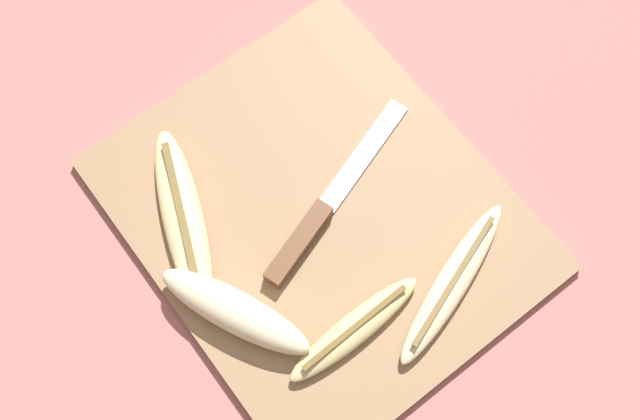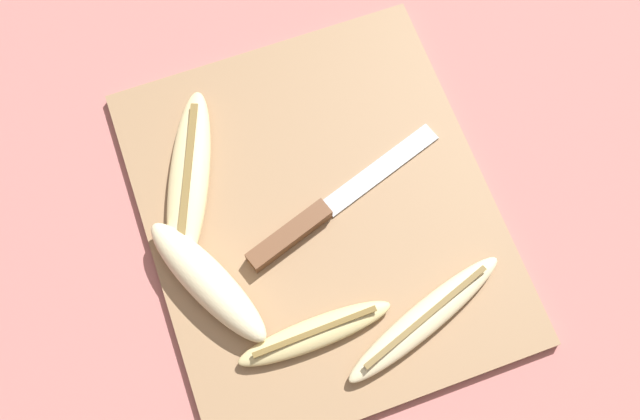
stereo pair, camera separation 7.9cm
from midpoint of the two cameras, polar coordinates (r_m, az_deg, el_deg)
The scene contains 7 objects.
ground_plane at distance 0.81m, azimuth -2.76°, elevation -0.91°, with size 4.00×4.00×0.00m, color #B76B66.
cutting_board at distance 0.81m, azimuth -2.78°, elevation -0.78°, with size 0.43×0.36×0.01m.
knife at distance 0.79m, azimuth -3.36°, elevation -1.45°, with size 0.10×0.24×0.02m.
banana_cream_curved at distance 0.77m, azimuth 7.22°, elevation -5.92°, with size 0.10×0.20×0.02m.
banana_ripe_center at distance 0.81m, azimuth -13.16°, elevation -1.00°, with size 0.21×0.12×0.02m.
banana_spotted_left at distance 0.76m, azimuth -0.33°, elevation -9.49°, with size 0.04×0.16×0.02m.
banana_pale_long at distance 0.76m, azimuth -9.44°, elevation -8.06°, with size 0.17×0.11×0.04m.
Camera 1 is at (0.21, -0.16, 0.77)m, focal length 42.00 mm.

